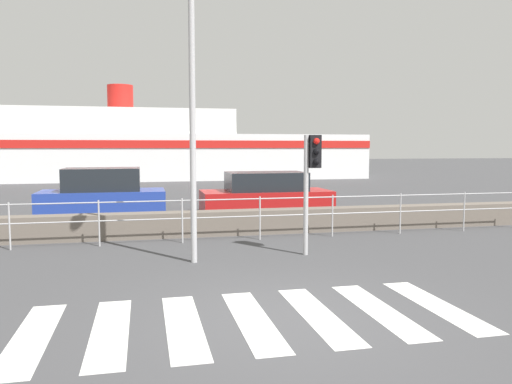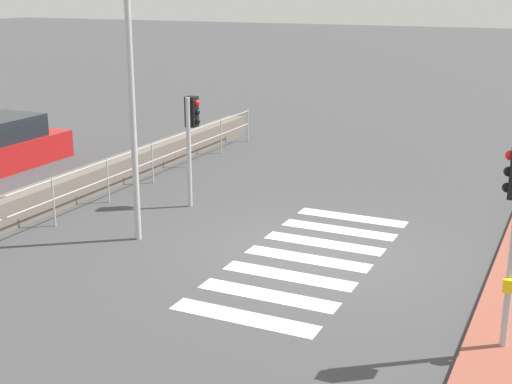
{
  "view_description": "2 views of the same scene",
  "coord_description": "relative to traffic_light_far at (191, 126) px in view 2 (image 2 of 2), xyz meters",
  "views": [
    {
      "loc": [
        -1.81,
        -6.22,
        2.27
      ],
      "look_at": [
        0.05,
        2.0,
        1.5
      ],
      "focal_mm": 35.0,
      "sensor_mm": 36.0,
      "label": 1
    },
    {
      "loc": [
        -12.05,
        -4.36,
        4.87
      ],
      "look_at": [
        -0.57,
        1.0,
        1.2
      ],
      "focal_mm": 50.0,
      "sensor_mm": 36.0,
      "label": 2
    }
  ],
  "objects": [
    {
      "name": "seawall",
      "position": [
        -1.6,
        2.76,
        -1.53
      ],
      "size": [
        18.8,
        0.55,
        0.62
      ],
      "color": "#6B6056",
      "rests_on": "ground_plane"
    },
    {
      "name": "streetlamp",
      "position": [
        -2.47,
        -0.33,
        1.75
      ],
      "size": [
        0.32,
        0.99,
        5.78
      ],
      "color": "#B2B2B5",
      "rests_on": "ground_plane"
    },
    {
      "name": "traffic_light_far",
      "position": [
        0.0,
        0.0,
        0.0
      ],
      "size": [
        0.34,
        0.32,
        2.51
      ],
      "color": "#B2B2B5",
      "rests_on": "ground_plane"
    },
    {
      "name": "harbor_fence",
      "position": [
        -1.6,
        1.89,
        -1.14
      ],
      "size": [
        16.96,
        0.04,
        1.06
      ],
      "color": "#B2B2B5",
      "rests_on": "ground_plane"
    },
    {
      "name": "crosswalk",
      "position": [
        -2.05,
        -3.61,
        -1.84
      ],
      "size": [
        5.85,
        2.4,
        0.01
      ],
      "color": "silver",
      "rests_on": "ground_plane"
    },
    {
      "name": "ground_plane",
      "position": [
        -1.6,
        -3.61,
        -1.85
      ],
      "size": [
        160.0,
        160.0,
        0.0
      ],
      "primitive_type": "plane",
      "color": "#424244"
    }
  ]
}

